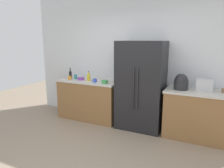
{
  "coord_description": "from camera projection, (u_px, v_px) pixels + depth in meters",
  "views": [
    {
      "loc": [
        1.52,
        -2.48,
        1.84
      ],
      "look_at": [
        0.09,
        0.47,
        1.14
      ],
      "focal_mm": 33.67,
      "sensor_mm": 36.0,
      "label": 1
    }
  ],
  "objects": [
    {
      "name": "toaster",
      "position": [
        205.0,
        85.0,
        3.81
      ],
      "size": [
        0.28,
        0.17,
        0.22
      ],
      "primitive_type": "cube",
      "color": "silver",
      "rests_on": "counter_right"
    },
    {
      "name": "bowl_a",
      "position": [
        105.0,
        82.0,
        4.5
      ],
      "size": [
        0.14,
        0.14,
        0.07
      ],
      "primitive_type": "cylinder",
      "color": "green",
      "rests_on": "counter_left"
    },
    {
      "name": "cup_b",
      "position": [
        95.0,
        80.0,
        4.6
      ],
      "size": [
        0.09,
        0.09,
        0.08
      ],
      "primitive_type": "cylinder",
      "color": "blue",
      "rests_on": "counter_left"
    },
    {
      "name": "cup_a",
      "position": [
        76.0,
        77.0,
        4.99
      ],
      "size": [
        0.07,
        0.07,
        0.11
      ],
      "primitive_type": "cylinder",
      "color": "teal",
      "rests_on": "counter_left"
    },
    {
      "name": "bottle_b",
      "position": [
        89.0,
        77.0,
        4.78
      ],
      "size": [
        0.07,
        0.07,
        0.21
      ],
      "color": "yellow",
      "rests_on": "counter_left"
    },
    {
      "name": "rice_cooker",
      "position": [
        181.0,
        82.0,
        3.92
      ],
      "size": [
        0.26,
        0.26,
        0.3
      ],
      "color": "#262628",
      "rests_on": "counter_right"
    },
    {
      "name": "counter_right",
      "position": [
        195.0,
        114.0,
        3.94
      ],
      "size": [
        1.13,
        0.65,
        0.92
      ],
      "color": "olive",
      "rests_on": "ground_plane"
    },
    {
      "name": "kitchen_back_panel",
      "position": [
        138.0,
        56.0,
        4.61
      ],
      "size": [
        5.34,
        0.1,
        2.94
      ],
      "primitive_type": "cube",
      "color": "silver",
      "rests_on": "ground_plane"
    },
    {
      "name": "bottle_a",
      "position": [
        70.0,
        74.0,
        5.14
      ],
      "size": [
        0.07,
        0.07,
        0.24
      ],
      "color": "black",
      "rests_on": "counter_left"
    },
    {
      "name": "counter_left",
      "position": [
        90.0,
        99.0,
        4.94
      ],
      "size": [
        1.46,
        0.65,
        0.92
      ],
      "color": "olive",
      "rests_on": "ground_plane"
    },
    {
      "name": "ground_plane",
      "position": [
        94.0,
        162.0,
        3.22
      ],
      "size": [
        10.67,
        10.67,
        0.0
      ],
      "primitive_type": "plane",
      "color": "gray"
    },
    {
      "name": "cup_d",
      "position": [
        224.0,
        91.0,
        3.69
      ],
      "size": [
        0.08,
        0.08,
        0.08
      ],
      "primitive_type": "cylinder",
      "color": "brown",
      "rests_on": "counter_right"
    },
    {
      "name": "cup_c",
      "position": [
        70.0,
        78.0,
        4.91
      ],
      "size": [
        0.07,
        0.07,
        0.08
      ],
      "primitive_type": "cylinder",
      "color": "orange",
      "rests_on": "counter_left"
    },
    {
      "name": "bowl_b",
      "position": [
        81.0,
        79.0,
        4.87
      ],
      "size": [
        0.15,
        0.15,
        0.06
      ],
      "primitive_type": "cylinder",
      "color": "purple",
      "rests_on": "counter_left"
    },
    {
      "name": "refrigerator",
      "position": [
        141.0,
        86.0,
        4.3
      ],
      "size": [
        0.94,
        0.64,
        1.81
      ],
      "color": "black",
      "rests_on": "ground_plane"
    }
  ]
}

